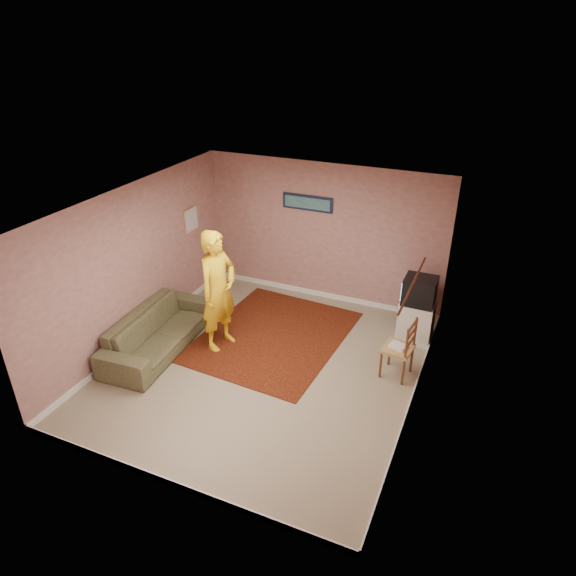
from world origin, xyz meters
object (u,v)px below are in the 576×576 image
at_px(chair_a, 414,300).
at_px(person, 218,291).
at_px(crt_tv, 420,291).
at_px(tv_cabinet, 416,321).
at_px(sofa, 158,331).
at_px(chair_b, 399,342).

bearing_deg(chair_a, person, -132.94).
height_order(crt_tv, person, person).
height_order(tv_cabinet, chair_a, chair_a).
bearing_deg(crt_tv, person, -153.42).
relative_size(crt_tv, sofa, 0.24).
distance_m(crt_tv, chair_b, 1.14).
bearing_deg(sofa, person, -64.30).
relative_size(chair_a, sofa, 0.23).
bearing_deg(sofa, chair_a, -62.49).
distance_m(sofa, person, 1.21).
distance_m(crt_tv, chair_a, 0.47).
relative_size(crt_tv, person, 0.26).
height_order(sofa, person, person).
bearing_deg(person, chair_a, -46.32).
xyz_separation_m(tv_cabinet, chair_b, (-0.07, -1.09, 0.23)).
xyz_separation_m(crt_tv, sofa, (-3.74, -1.92, -0.59)).
bearing_deg(chair_a, crt_tv, -54.59).
distance_m(tv_cabinet, chair_b, 1.11).
height_order(crt_tv, chair_a, crt_tv).
height_order(chair_b, sofa, chair_b).
distance_m(tv_cabinet, sofa, 4.21).
bearing_deg(chair_b, crt_tv, -175.82).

